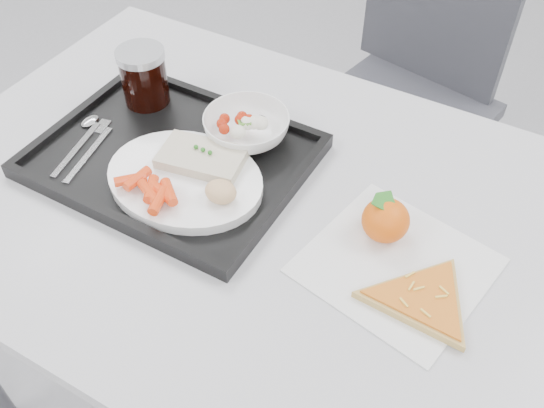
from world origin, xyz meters
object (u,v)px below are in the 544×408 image
cola_glass (144,76)px  tray (173,158)px  dinner_plate (185,179)px  salad_bowl (247,127)px  tangerine (386,220)px  pizza_slice (423,300)px  table (263,228)px  chair (414,73)px

cola_glass → tray: bearing=-38.1°
dinner_plate → salad_bowl: size_ratio=1.78×
salad_bowl → tangerine: size_ratio=1.67×
salad_bowl → tangerine: (0.30, -0.08, -0.00)m
pizza_slice → dinner_plate: bearing=177.0°
table → tangerine: tangerine is taller
chair → pizza_slice: chair is taller
salad_bowl → cola_glass: (-0.22, 0.00, 0.03)m
tray → tangerine: bearing=3.5°
tangerine → salad_bowl: bearing=164.8°
table → pizza_slice: pizza_slice is taller
table → pizza_slice: (0.30, -0.06, 0.08)m
dinner_plate → pizza_slice: size_ratio=1.03×
table → cola_glass: cola_glass is taller
tray → cola_glass: 0.18m
chair → dinner_plate: size_ratio=3.44×
pizza_slice → tangerine: bearing=136.7°
cola_glass → tangerine: cola_glass is taller
tangerine → chair: bearing=104.4°
salad_bowl → cola_glass: cola_glass is taller
chair → salad_bowl: 0.73m
table → salad_bowl: (-0.10, 0.11, 0.11)m
tray → salad_bowl: salad_bowl is taller
dinner_plate → cola_glass: bearing=142.3°
tray → pizza_slice: bearing=-8.0°
dinner_plate → pizza_slice: dinner_plate is taller
cola_glass → pizza_slice: bearing=-15.7°
table → tray: bearing=177.9°
chair → pizza_slice: (0.29, -0.85, 0.22)m
pizza_slice → table: bearing=168.4°
table → tray: size_ratio=2.67×
salad_bowl → cola_glass: bearing=179.8°
table → cola_glass: 0.36m
cola_glass → tangerine: bearing=-8.9°
chair → cola_glass: chair is taller
table → tangerine: 0.23m
tray → pizza_slice: 0.49m
dinner_plate → tray: bearing=143.1°
cola_glass → table: bearing=-19.3°
salad_bowl → tangerine: 0.31m
chair → dinner_plate: 0.87m
tray → cola_glass: bearing=141.9°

